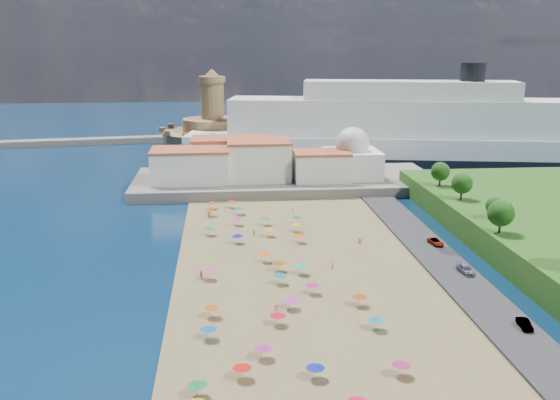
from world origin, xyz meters
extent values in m
plane|color=#071938|center=(0.00, 0.00, 0.00)|extent=(700.00, 700.00, 0.00)
cube|color=#59544C|center=(10.00, 73.00, 1.50)|extent=(90.00, 36.00, 3.00)
cube|color=#59544C|center=(-12.00, 108.00, 1.20)|extent=(18.00, 70.00, 2.40)
cube|color=silver|center=(-18.00, 69.00, 7.50)|extent=(22.00, 14.00, 9.00)
cube|color=silver|center=(2.00, 71.00, 8.50)|extent=(18.00, 16.00, 11.00)
cube|color=silver|center=(20.00, 67.00, 7.00)|extent=(16.00, 12.00, 8.00)
cube|color=silver|center=(-6.00, 83.00, 8.00)|extent=(24.00, 14.00, 10.00)
cube|color=silver|center=(30.00, 71.00, 7.00)|extent=(16.00, 16.00, 8.00)
sphere|color=silver|center=(30.00, 71.00, 13.00)|extent=(10.00, 10.00, 10.00)
cylinder|color=silver|center=(30.00, 71.00, 16.80)|extent=(1.20, 1.20, 1.60)
cylinder|color=#95714A|center=(-12.00, 138.00, 4.00)|extent=(40.00, 40.00, 8.00)
cylinder|color=#95714A|center=(-12.00, 138.00, 10.50)|extent=(24.00, 24.00, 5.00)
cylinder|color=#95714A|center=(-12.00, 138.00, 20.00)|extent=(9.00, 9.00, 14.00)
cylinder|color=#95714A|center=(-12.00, 138.00, 28.20)|extent=(10.40, 10.40, 2.40)
cone|color=#95714A|center=(-12.00, 138.00, 30.90)|extent=(6.00, 6.00, 3.00)
cube|color=black|center=(58.46, 109.23, 1.31)|extent=(163.82, 53.00, 2.61)
cube|color=white|center=(58.46, 109.23, 4.83)|extent=(162.76, 52.43, 9.67)
cube|color=white|center=(58.46, 109.23, 16.11)|extent=(130.29, 42.37, 12.89)
cube|color=white|center=(58.46, 109.23, 25.78)|extent=(76.68, 28.41, 6.45)
cylinder|color=black|center=(79.59, 105.34, 32.23)|extent=(8.59, 8.59, 6.45)
cylinder|color=gray|center=(7.55, 17.45, 1.25)|extent=(0.07, 0.07, 2.00)
cone|color=#D05A09|center=(7.55, 17.45, 2.15)|extent=(2.50, 2.50, 0.60)
cone|color=#CB103D|center=(6.37, -46.70, 2.15)|extent=(2.50, 2.50, 0.60)
cylinder|color=gray|center=(-11.92, 24.53, 1.25)|extent=(0.07, 0.07, 2.00)
cone|color=#0D7867|center=(-11.92, 24.53, 2.15)|extent=(2.50, 2.50, 0.60)
cylinder|color=gray|center=(-10.90, -18.62, 1.25)|extent=(0.07, 0.07, 2.00)
cone|color=#BF440F|center=(-10.90, -18.62, 2.15)|extent=(2.50, 2.50, 0.60)
cylinder|color=gray|center=(-3.77, -32.62, 1.25)|extent=(0.07, 0.07, 2.00)
cone|color=#A1228E|center=(-3.77, -32.62, 2.15)|extent=(2.50, 2.50, 0.60)
cylinder|color=gray|center=(8.51, 31.46, 1.25)|extent=(0.07, 0.07, 2.00)
cone|color=#157A3E|center=(8.51, 31.46, 2.15)|extent=(2.50, 2.50, 0.60)
cylinder|color=gray|center=(13.87, -25.30, 1.25)|extent=(0.07, 0.07, 2.00)
cone|color=#0E7881|center=(13.87, -25.30, 2.15)|extent=(2.50, 2.50, 0.60)
cylinder|color=gray|center=(2.59, -38.50, 1.25)|extent=(0.07, 0.07, 2.00)
cone|color=#0B1D96|center=(2.59, -38.50, 2.15)|extent=(2.50, 2.50, 0.60)
cylinder|color=gray|center=(5.57, -1.42, 1.25)|extent=(0.07, 0.07, 2.00)
cone|color=#109980|center=(5.57, -1.42, 2.15)|extent=(2.50, 2.50, 0.60)
cylinder|color=gray|center=(-11.93, 40.38, 1.25)|extent=(0.07, 0.07, 2.00)
cone|color=#7F400B|center=(-11.93, 40.38, 2.15)|extent=(2.50, 2.50, 0.60)
cylinder|color=gray|center=(1.83, -16.62, 1.25)|extent=(0.07, 0.07, 2.00)
cone|color=#B827B5|center=(1.83, -16.62, 2.15)|extent=(2.50, 2.50, 0.60)
cylinder|color=gray|center=(7.80, 25.49, 1.25)|extent=(0.07, 0.07, 2.00)
cone|color=gold|center=(7.80, 25.49, 2.15)|extent=(2.50, 2.50, 0.60)
cylinder|color=gray|center=(-5.57, 31.94, 1.25)|extent=(0.07, 0.07, 2.00)
cone|color=#B126AD|center=(-5.57, 31.94, 2.15)|extent=(2.50, 2.50, 0.60)
cylinder|color=gray|center=(1.47, 0.71, 1.25)|extent=(0.07, 0.07, 2.00)
cone|color=#7D4D0B|center=(1.47, 0.71, 2.15)|extent=(2.50, 2.50, 0.60)
cylinder|color=gray|center=(-12.38, -41.23, 1.25)|extent=(0.07, 0.07, 2.00)
cone|color=#147432|center=(-12.38, -41.23, 2.15)|extent=(2.50, 2.50, 0.60)
cylinder|color=gray|center=(-0.69, 5.95, 1.25)|extent=(0.07, 0.07, 2.00)
cone|color=#DF5B09|center=(-0.69, 5.95, 2.15)|extent=(2.50, 2.50, 0.60)
cylinder|color=gray|center=(-0.80, -22.40, 1.25)|extent=(0.07, 0.07, 2.00)
cone|color=red|center=(-0.80, -22.40, 2.15)|extent=(2.50, 2.50, 0.60)
cylinder|color=gray|center=(13.24, -16.49, 1.25)|extent=(0.07, 0.07, 2.00)
cone|color=#8F420D|center=(13.24, -16.49, 2.15)|extent=(2.50, 2.50, 0.60)
cylinder|color=gray|center=(1.09, -5.75, 1.25)|extent=(0.07, 0.07, 2.00)
cone|color=#0E6A83|center=(1.09, -5.75, 2.15)|extent=(2.50, 2.50, 0.60)
cylinder|color=gray|center=(-4.65, 41.33, 1.25)|extent=(0.07, 0.07, 2.00)
cone|color=#0D796D|center=(-4.65, 41.33, 2.15)|extent=(2.50, 2.50, 0.60)
cylinder|color=gray|center=(-11.30, -26.06, 1.25)|extent=(0.07, 0.07, 2.00)
cone|color=#0D4EAB|center=(-11.30, -26.06, 2.15)|extent=(2.50, 2.50, 0.60)
cylinder|color=gray|center=(-6.51, 48.07, 1.25)|extent=(0.07, 0.07, 2.00)
cone|color=#95380D|center=(-6.51, 48.07, 2.15)|extent=(2.50, 2.50, 0.60)
cylinder|color=gray|center=(1.19, 22.55, 1.25)|extent=(0.07, 0.07, 2.00)
cone|color=orange|center=(1.19, 22.55, 2.15)|extent=(2.50, 2.50, 0.60)
cylinder|color=gray|center=(1.09, 31.39, 1.25)|extent=(0.07, 0.07, 2.00)
cone|color=#14723C|center=(1.09, 31.39, 2.15)|extent=(2.50, 2.50, 0.60)
cylinder|color=gray|center=(13.78, -38.84, 1.25)|extent=(0.07, 0.07, 2.00)
cone|color=#992053|center=(13.78, -38.84, 2.15)|extent=(2.50, 2.50, 0.60)
cylinder|color=gray|center=(6.31, -10.75, 1.25)|extent=(0.07, 0.07, 2.00)
cone|color=#9F226C|center=(6.31, -10.75, 2.15)|extent=(2.50, 2.50, 0.60)
cylinder|color=gray|center=(-11.48, 47.45, 1.25)|extent=(0.07, 0.07, 2.00)
cone|color=#C43908|center=(-11.48, 47.45, 2.15)|extent=(2.50, 2.50, 0.60)
cylinder|color=gray|center=(-5.79, 18.38, 1.25)|extent=(0.07, 0.07, 2.00)
cone|color=#160CA1|center=(-5.79, 18.38, 2.15)|extent=(2.50, 2.50, 0.60)
cylinder|color=gray|center=(-11.78, -2.42, 1.25)|extent=(0.07, 0.07, 2.00)
cone|color=#C82B8D|center=(-11.78, -2.42, 2.15)|extent=(2.50, 2.50, 0.60)
cylinder|color=gray|center=(-6.82, -37.63, 1.25)|extent=(0.07, 0.07, 2.00)
cone|color=red|center=(-6.82, -37.63, 2.15)|extent=(2.50, 2.50, 0.60)
imported|color=tan|center=(11.91, 1.14, 1.10)|extent=(0.67, 0.74, 1.70)
imported|color=tan|center=(20.26, 15.03, 1.03)|extent=(1.51, 0.76, 1.55)
imported|color=tan|center=(8.64, 40.51, 1.14)|extent=(1.00, 1.31, 1.79)
imported|color=tan|center=(-2.12, 23.06, 1.07)|extent=(0.89, 0.75, 1.63)
imported|color=tan|center=(-0.77, -18.54, 1.18)|extent=(0.99, 1.08, 1.85)
imported|color=tan|center=(-12.29, 39.17, 1.16)|extent=(1.11, 0.55, 1.82)
imported|color=tan|center=(-13.16, -1.66, 1.03)|extent=(0.96, 0.93, 1.57)
imported|color=gray|center=(36.00, 12.19, 1.34)|extent=(2.68, 4.81, 1.27)
imported|color=gray|center=(36.00, -4.63, 1.42)|extent=(2.39, 5.12, 1.45)
imported|color=gray|center=(36.00, -27.75, 1.36)|extent=(1.81, 4.13, 1.32)
cylinder|color=#382314|center=(45.21, 2.48, 7.46)|extent=(0.50, 0.50, 2.92)
sphere|color=#14380F|center=(45.21, 2.48, 10.09)|extent=(5.25, 5.25, 5.25)
cylinder|color=#382314|center=(48.40, 12.43, 7.05)|extent=(0.50, 0.50, 2.09)
sphere|color=#14380F|center=(48.40, 12.43, 8.93)|extent=(3.77, 3.77, 3.77)
cylinder|color=#382314|center=(47.90, 29.58, 7.39)|extent=(0.50, 0.50, 2.78)
sphere|color=#14380F|center=(47.90, 29.58, 9.89)|extent=(5.00, 5.00, 5.00)
cylinder|color=#382314|center=(47.68, 43.98, 7.36)|extent=(0.50, 0.50, 2.73)
sphere|color=#14380F|center=(47.68, 43.98, 9.82)|extent=(4.91, 4.91, 4.91)
camera|label=1|loc=(-8.72, -110.05, 42.57)|focal=40.00mm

